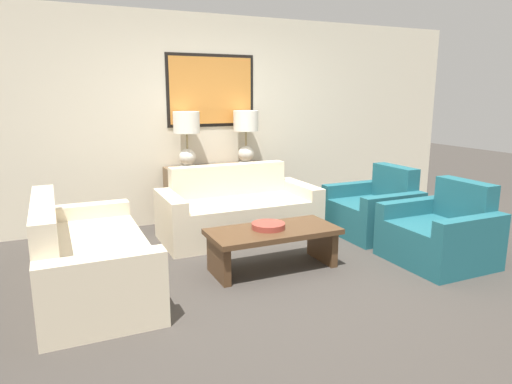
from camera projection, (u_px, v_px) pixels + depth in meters
name	position (u px, v px, depth m)	size (l,w,h in m)	color
ground_plane	(293.00, 276.00, 4.24)	(20.00, 20.00, 0.00)	#3D3833
back_wall	(210.00, 119.00, 6.02)	(7.71, 0.12, 2.65)	beige
console_table	(218.00, 194.00, 5.99)	(1.36, 0.36, 0.75)	brown
table_lamp_left	(187.00, 132.00, 5.65)	(0.33, 0.33, 0.69)	silver
table_lamp_right	(246.00, 130.00, 5.98)	(0.33, 0.33, 0.69)	silver
couch_by_back_wall	(238.00, 213.00, 5.40)	(1.81, 0.88, 0.82)	beige
couch_by_side	(88.00, 259.00, 3.88)	(0.88, 1.81, 0.82)	beige
coffee_table	(273.00, 239.00, 4.37)	(1.24, 0.58, 0.40)	#4C331E
decorative_bowl	(268.00, 226.00, 4.35)	(0.32, 0.32, 0.05)	#93382D
armchair_near_back_wall	(374.00, 211.00, 5.48)	(0.84, 0.91, 0.81)	#1E5B66
armchair_near_camera	(441.00, 235.00, 4.56)	(0.84, 0.91, 0.81)	#1E5B66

